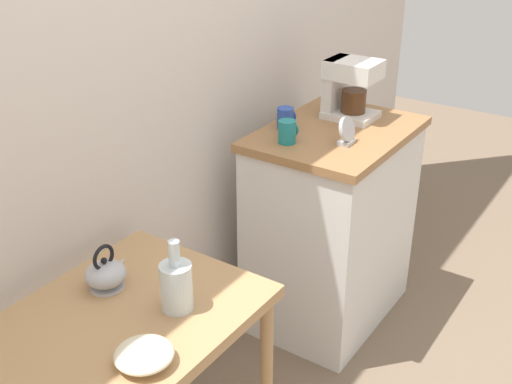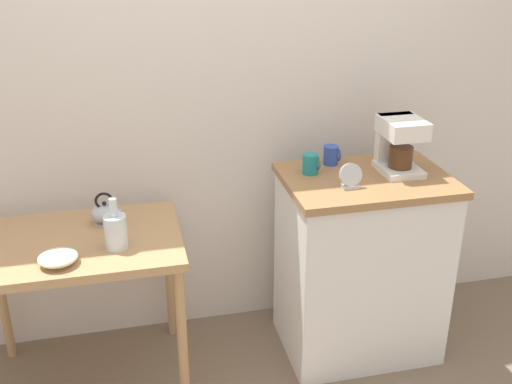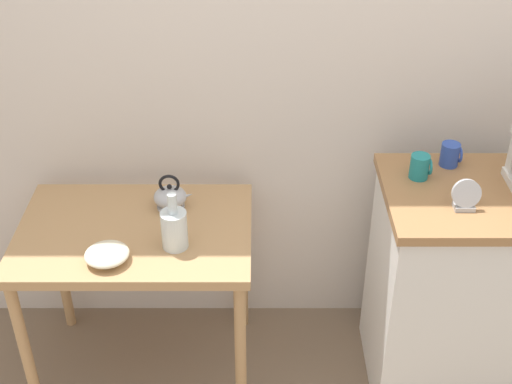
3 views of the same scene
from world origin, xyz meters
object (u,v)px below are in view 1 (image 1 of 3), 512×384
Objects in this scene: coffee_maker at (348,86)px; teakettle at (106,274)px; mug_dark_teal at (287,132)px; table_clock at (347,132)px; glass_carafe_vase at (176,285)px; mug_blue at (286,118)px; bowl_stoneware at (144,355)px.

teakettle is at bearing 174.53° from coffee_maker.
mug_dark_teal is 0.82× the size of table_clock.
glass_carafe_vase is (0.04, -0.25, 0.03)m from teakettle.
glass_carafe_vase is 2.49× the size of mug_blue.
mug_blue reaches higher than bowl_stoneware.
table_clock is (1.26, 0.06, 0.21)m from bowl_stoneware.
teakettle is at bearing -178.97° from mug_blue.
mug_dark_teal is at bearing 171.84° from coffee_maker.
teakettle is 0.26m from glass_carafe_vase.
mug_dark_teal is at bearing 13.12° from bowl_stoneware.
bowl_stoneware is at bearing -177.26° from table_clock.
bowl_stoneware is 1.19m from mug_dark_teal.
glass_carafe_vase reaches higher than teakettle.
glass_carafe_vase is 2.00× the size of table_clock.
teakettle is 1.39m from coffee_maker.
bowl_stoneware is 1.28m from table_clock.
table_clock is at bearing -1.44° from glass_carafe_vase.
mug_dark_teal is 0.24m from table_clock.
glass_carafe_vase is 1.04m from table_clock.
mug_dark_teal is (-0.41, 0.06, -0.09)m from coffee_maker.
bowl_stoneware is 1.39× the size of table_clock.
mug_blue is (0.13, 0.09, -0.00)m from mug_dark_teal.
mug_dark_teal is (0.95, -0.07, 0.18)m from teakettle.
coffee_maker is (1.35, -0.13, 0.28)m from teakettle.
glass_carafe_vase is at bearing 20.13° from bowl_stoneware.
coffee_maker reaches higher than mug_blue.
coffee_maker is (1.55, 0.21, 0.30)m from bowl_stoneware.
bowl_stoneware is 0.39m from teakettle.
glass_carafe_vase is 1.34m from coffee_maker.
mug_dark_teal is 0.16m from mug_blue.
coffee_maker reaches higher than teakettle.
glass_carafe_vase is 2.44× the size of mug_dark_teal.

